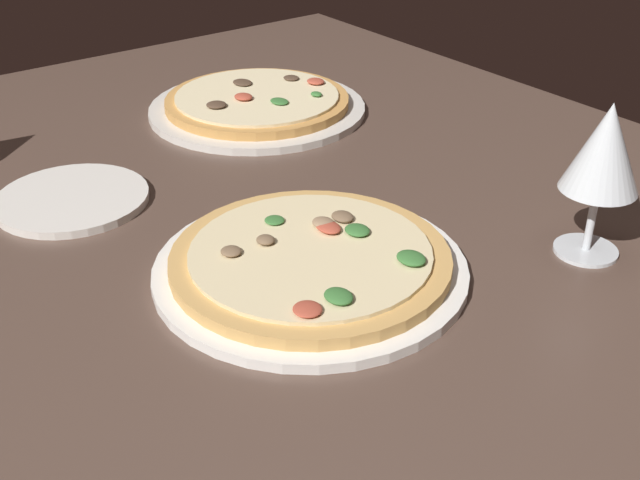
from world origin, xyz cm
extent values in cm
cube|color=brown|center=(0.00, 0.00, 2.00)|extent=(150.00, 110.00, 4.00)
cylinder|color=white|center=(-0.82, 2.87, 4.50)|extent=(29.63, 29.63, 1.00)
cylinder|color=tan|center=(-0.82, 2.87, 5.60)|extent=(26.41, 26.41, 1.20)
cylinder|color=beige|center=(-0.82, 2.87, 6.40)|extent=(22.77, 22.77, 0.40)
ellipsoid|color=#387033|center=(-0.96, -2.64, 6.94)|extent=(2.60, 2.31, 0.67)
ellipsoid|color=#AD4733|center=(1.19, -0.77, 6.95)|extent=(2.94, 2.16, 0.69)
ellipsoid|color=brown|center=(1.99, -3.16, 6.97)|extent=(2.38, 2.07, 0.73)
ellipsoid|color=#387033|center=(-8.78, 5.79, 6.97)|extent=(2.74, 2.30, 0.74)
ellipsoid|color=#387033|center=(-7.96, -3.22, 6.99)|extent=(2.89, 2.46, 0.77)
ellipsoid|color=#387033|center=(5.66, 2.49, 6.82)|extent=(2.00, 1.96, 0.44)
ellipsoid|color=brown|center=(2.75, 5.48, 6.97)|extent=(1.80, 1.72, 0.73)
ellipsoid|color=#937556|center=(2.05, -0.84, 6.99)|extent=(2.43, 2.07, 0.78)
ellipsoid|color=brown|center=(3.00, 9.11, 6.91)|extent=(1.99, 1.91, 0.63)
ellipsoid|color=#AD4733|center=(-8.64, 8.93, 6.89)|extent=(2.50, 2.44, 0.58)
cylinder|color=silver|center=(37.31, -16.06, 4.50)|extent=(30.00, 30.00, 1.00)
cylinder|color=#C68C47|center=(37.31, -16.06, 5.60)|extent=(25.45, 25.45, 1.20)
cylinder|color=beige|center=(37.31, -16.06, 6.40)|extent=(22.63, 22.63, 0.40)
ellipsoid|color=#4C3828|center=(36.52, -9.16, 6.91)|extent=(2.72, 2.68, 0.63)
ellipsoid|color=#AD4733|center=(36.05, -25.26, 6.94)|extent=(2.65, 2.38, 0.67)
ellipsoid|color=#387033|center=(32.74, -16.70, 6.83)|extent=(2.90, 2.21, 0.47)
ellipsoid|color=#387033|center=(31.85, -22.24, 6.89)|extent=(1.73, 1.42, 0.58)
ellipsoid|color=#AD4733|center=(36.83, -13.58, 6.96)|extent=(2.70, 2.35, 0.72)
ellipsoid|color=#4C3828|center=(39.66, -23.54, 6.82)|extent=(2.41, 2.18, 0.44)
ellipsoid|color=#4C3828|center=(42.19, -16.80, 6.84)|extent=(3.16, 2.51, 0.47)
cylinder|color=silver|center=(-13.95, -21.19, 4.20)|extent=(6.26, 6.26, 0.40)
cylinder|color=silver|center=(-13.95, -21.19, 7.67)|extent=(0.80, 0.80, 6.53)
cone|color=silver|center=(-13.95, -21.19, 15.24)|extent=(7.38, 7.38, 8.60)
cone|color=maroon|center=(-13.95, -21.19, 13.06)|extent=(3.28, 3.28, 4.24)
cylinder|color=silver|center=(26.67, 15.17, 4.45)|extent=(16.65, 16.65, 0.90)
camera|label=1|loc=(-52.22, 40.48, 44.79)|focal=44.93mm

